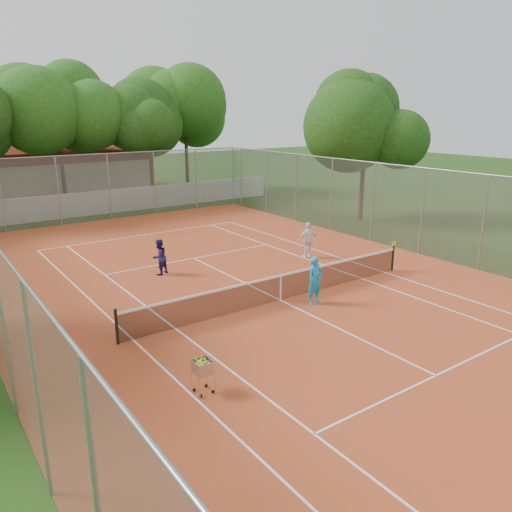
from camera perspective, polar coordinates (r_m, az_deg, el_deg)
ground at (r=17.74m, az=2.81°, el=-5.14°), size 120.00×120.00×0.00m
court_pad at (r=17.74m, az=2.81°, el=-5.11°), size 18.00×34.00×0.02m
court_lines at (r=17.74m, az=2.81°, el=-5.08°), size 10.98×23.78×0.01m
tennis_net at (r=17.56m, az=2.84°, el=-3.60°), size 11.88×0.10×0.98m
perimeter_fence at (r=17.11m, az=2.90°, el=1.10°), size 18.00×34.00×4.00m
boundary_wall at (r=34.05m, az=-17.38°, el=5.86°), size 26.00×0.30×1.50m
clubhouse at (r=42.97m, az=-24.40°, el=9.15°), size 16.40×9.00×4.40m
tropical_trees at (r=36.46m, az=-19.49°, el=13.07°), size 29.00×19.00×10.00m
player_near at (r=17.30m, az=6.77°, el=-2.78°), size 0.63×0.43×1.68m
player_far_left at (r=20.63m, az=-11.00°, el=-0.12°), size 0.88×0.79×1.48m
player_far_right at (r=22.74m, az=5.98°, el=1.84°), size 1.03×0.64×1.64m
ball_hopper at (r=12.15m, az=-6.08°, el=-13.40°), size 0.56×0.56×0.92m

